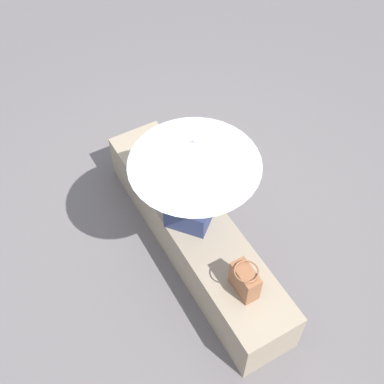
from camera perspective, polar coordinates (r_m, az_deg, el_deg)
ground_plane at (r=4.55m, az=0.25°, el=-6.34°), size 14.00×14.00×0.00m
stone_bench at (r=4.35m, az=0.26°, el=-4.69°), size 2.37×0.51×0.47m
person_seated at (r=3.84m, az=-0.29°, el=0.21°), size 0.49×0.45×0.90m
parasol at (r=3.41m, az=0.30°, el=4.41°), size 0.94×0.94×1.02m
handbag_black at (r=4.30m, az=-2.28°, el=2.48°), size 0.20×0.17×0.29m
tote_bag_canvas at (r=3.72m, az=5.99°, el=-9.91°), size 0.24×0.18×0.27m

